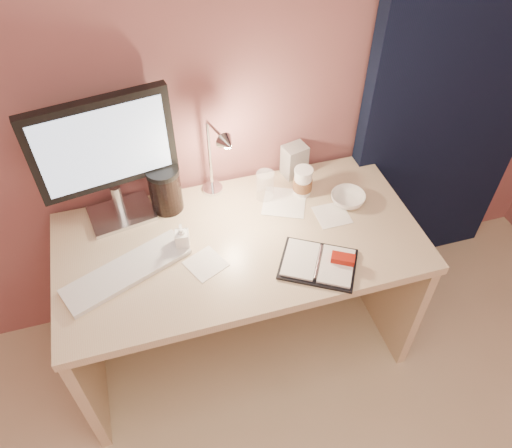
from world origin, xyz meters
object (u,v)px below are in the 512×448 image
object	(u,v)px
bowl	(348,199)
product_box	(294,160)
clear_cup	(265,185)
desk_lamp	(207,161)
coffee_cup	(303,182)
lotion_bottle	(182,237)
keyboard	(127,271)
dark_jar	(166,191)
monitor	(105,152)
desk	(236,263)
planner	(320,263)

from	to	relation	value
bowl	product_box	bearing A→B (deg)	122.39
clear_cup	desk_lamp	xyz separation A→B (m)	(-0.23, 0.02, 0.17)
coffee_cup	product_box	size ratio (longest dim) A/B	0.88
lotion_bottle	clear_cup	bearing A→B (deg)	25.15
coffee_cup	bowl	bearing A→B (deg)	-34.04
desk_lamp	lotion_bottle	bearing A→B (deg)	-144.65
keyboard	dark_jar	size ratio (longest dim) A/B	2.61
keyboard	bowl	world-z (taller)	bowl
coffee_cup	desk_lamp	xyz separation A→B (m)	(-0.38, 0.04, 0.17)
monitor	lotion_bottle	size ratio (longest dim) A/B	4.75
keyboard	product_box	xyz separation A→B (m)	(0.76, 0.35, 0.06)
bowl	desk	bearing A→B (deg)	179.89
monitor	keyboard	size ratio (longest dim) A/B	1.15
planner	dark_jar	bearing A→B (deg)	166.65
product_box	clear_cup	bearing A→B (deg)	-159.94
monitor	clear_cup	distance (m)	0.64
desk	clear_cup	size ratio (longest dim) A/B	11.01
desk	planner	bearing A→B (deg)	-48.15
dark_jar	coffee_cup	bearing A→B (deg)	-7.67
lotion_bottle	desk	bearing A→B (deg)	12.99
planner	product_box	bearing A→B (deg)	111.60
planner	clear_cup	bearing A→B (deg)	132.20
desk	product_box	xyz separation A→B (m)	(0.33, 0.24, 0.30)
product_box	desk_lamp	bearing A→B (deg)	179.91
planner	coffee_cup	xyz separation A→B (m)	(0.07, 0.39, 0.05)
desk	clear_cup	world-z (taller)	clear_cup
monitor	keyboard	xyz separation A→B (m)	(-0.01, -0.30, -0.31)
monitor	desk_lamp	bearing A→B (deg)	-15.94
coffee_cup	bowl	world-z (taller)	coffee_cup
keyboard	clear_cup	distance (m)	0.65
desk	product_box	distance (m)	0.50
keyboard	clear_cup	world-z (taller)	clear_cup
coffee_cup	product_box	xyz separation A→B (m)	(0.01, 0.13, 0.01)
coffee_cup	bowl	size ratio (longest dim) A/B	0.90
coffee_cup	dark_jar	size ratio (longest dim) A/B	0.71
coffee_cup	dark_jar	xyz separation A→B (m)	(-0.55, 0.07, 0.03)
dark_jar	product_box	size ratio (longest dim) A/B	1.23
coffee_cup	lotion_bottle	bearing A→B (deg)	-163.67
dark_jar	keyboard	bearing A→B (deg)	-123.77
monitor	dark_jar	size ratio (longest dim) A/B	3.01
lotion_bottle	product_box	xyz separation A→B (m)	(0.54, 0.29, 0.02)
planner	coffee_cup	bearing A→B (deg)	109.99
keyboard	desk_lamp	xyz separation A→B (m)	(0.37, 0.26, 0.22)
keyboard	product_box	bearing A→B (deg)	2.45
coffee_cup	product_box	distance (m)	0.13
keyboard	desk_lamp	size ratio (longest dim) A/B	1.27
desk	planner	distance (m)	0.44
planner	desk_lamp	xyz separation A→B (m)	(-0.31, 0.42, 0.22)
bowl	dark_jar	world-z (taller)	dark_jar
monitor	lotion_bottle	xyz separation A→B (m)	(0.21, -0.23, -0.27)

